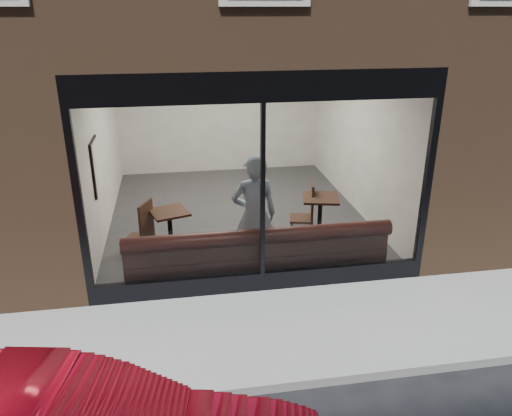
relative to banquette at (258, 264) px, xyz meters
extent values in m
plane|color=black|center=(0.00, -2.45, -0.23)|extent=(120.00, 120.00, 0.00)
cube|color=gray|center=(0.00, -1.45, -0.22)|extent=(40.00, 2.00, 0.01)
cube|color=gray|center=(0.00, -2.50, -0.17)|extent=(40.00, 0.10, 0.12)
cube|color=brown|center=(-3.75, 5.55, 1.38)|extent=(2.50, 12.00, 3.20)
cube|color=brown|center=(3.75, 5.55, 1.38)|extent=(2.50, 12.00, 3.20)
cube|color=brown|center=(0.00, 8.55, 1.38)|extent=(5.00, 6.00, 3.20)
plane|color=#2D2D30|center=(0.00, 2.55, -0.21)|extent=(6.00, 6.00, 0.00)
plane|color=white|center=(0.00, 2.55, 2.97)|extent=(6.00, 6.00, 0.00)
plane|color=beige|center=(0.00, 5.54, 1.37)|extent=(5.00, 0.00, 5.00)
plane|color=beige|center=(-2.49, 2.55, 1.37)|extent=(0.00, 6.00, 6.00)
plane|color=beige|center=(2.49, 2.55, 1.37)|extent=(0.00, 6.00, 6.00)
cube|color=black|center=(0.00, -0.40, -0.08)|extent=(5.00, 0.10, 0.30)
cube|color=black|center=(0.00, -0.40, 2.77)|extent=(5.00, 0.10, 0.40)
cube|color=black|center=(0.00, -0.40, 1.32)|extent=(0.06, 0.10, 2.50)
plane|color=white|center=(0.00, -0.43, 1.33)|extent=(4.80, 0.00, 4.80)
cube|color=#3D1617|center=(0.00, 0.00, 0.00)|extent=(4.00, 0.55, 0.45)
imported|color=#96ADC6|center=(-0.02, 0.18, 0.74)|extent=(0.72, 0.48, 1.93)
cube|color=black|center=(-1.32, 1.10, 0.52)|extent=(0.74, 0.74, 0.04)
cube|color=black|center=(1.38, 1.32, 0.52)|extent=(0.76, 0.76, 0.04)
cube|color=black|center=(-1.88, 1.15, 0.01)|extent=(0.61, 0.61, 0.04)
cube|color=black|center=(1.11, 1.59, 0.01)|extent=(0.53, 0.53, 0.04)
cube|color=white|center=(-2.45, 1.43, 1.27)|extent=(0.02, 0.64, 0.86)
camera|label=1|loc=(-1.17, -6.78, 3.73)|focal=35.00mm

